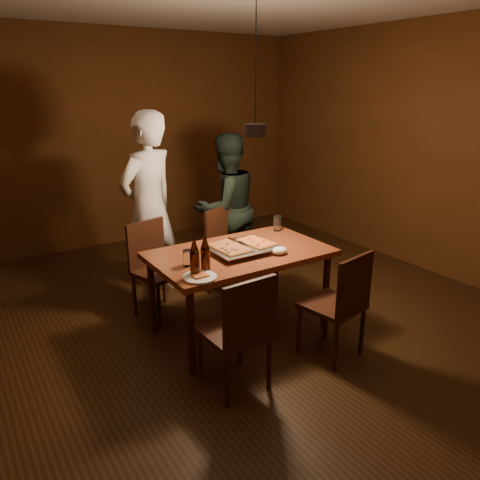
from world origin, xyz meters
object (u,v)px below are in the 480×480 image
beer_bottle_b (205,254)px  beer_bottle_a (195,258)px  diner_dark (226,208)px  chair_near_right (342,296)px  diner_white (149,208)px  pendant_lamp (255,129)px  dining_table (240,259)px  plate_slice (200,277)px  chair_far_right (227,243)px  pizza_tray (242,249)px  chair_near_left (241,324)px  chair_far_left (154,260)px

beer_bottle_b → beer_bottle_a: bearing=-160.8°
beer_bottle_a → diner_dark: bearing=51.4°
chair_near_right → diner_white: 2.11m
diner_dark → pendant_lamp: 1.51m
chair_near_right → beer_bottle_a: bearing=141.2°
dining_table → plate_slice: 0.66m
chair_far_right → pendant_lamp: (-0.19, -0.77, 1.22)m
dining_table → diner_dark: 1.26m
chair_far_right → dining_table: bearing=45.4°
chair_far_right → plate_slice: chair_far_right is taller
diner_dark → pendant_lamp: pendant_lamp is taller
diner_dark → chair_far_right: bearing=54.3°
pizza_tray → chair_far_right: bearing=71.4°
beer_bottle_b → plate_slice: 0.20m
chair_near_left → beer_bottle_a: size_ratio=1.75×
chair_near_right → beer_bottle_b: (-0.88, 0.58, 0.35)m
pizza_tray → pendant_lamp: size_ratio=0.50×
dining_table → diner_dark: size_ratio=0.93×
beer_bottle_b → diner_white: bearing=85.9°
pizza_tray → beer_bottle_b: bearing=-151.5°
chair_far_left → chair_near_left: size_ratio=1.07×
dining_table → chair_far_right: bearing=66.2°
beer_bottle_b → pendant_lamp: size_ratio=0.25×
beer_bottle_a → plate_slice: size_ratio=1.09×
chair_near_right → diner_dark: diner_dark is taller
pizza_tray → beer_bottle_b: (-0.47, -0.21, 0.11)m
beer_bottle_a → beer_bottle_b: 0.12m
beer_bottle_b → plate_slice: (-0.11, -0.11, -0.13)m
dining_table → pendant_lamp: size_ratio=1.36×
pizza_tray → plate_slice: bearing=-146.9°
chair_near_left → beer_bottle_a: 0.61m
pizza_tray → beer_bottle_b: size_ratio=2.01×
dining_table → diner_white: size_ratio=0.80×
chair_far_right → pizza_tray: chair_far_right is taller
pizza_tray → pendant_lamp: bearing=16.5°
pizza_tray → beer_bottle_a: bearing=-152.4°
pendant_lamp → chair_far_left: bearing=131.7°
pendant_lamp → plate_slice: bearing=-153.9°
chair_near_left → diner_dark: size_ratio=0.30×
chair_near_left → beer_bottle_a: bearing=98.9°
dining_table → pizza_tray: bearing=-48.2°
chair_far_left → plate_slice: 1.10m
beer_bottle_a → chair_near_right: bearing=-28.5°
chair_near_right → pendant_lamp: size_ratio=0.44×
pizza_tray → beer_bottle_a: size_ratio=1.98×
diner_dark → pizza_tray: bearing=59.4°
chair_far_right → chair_near_right: same height
chair_far_left → chair_near_right: 1.79m
beer_bottle_b → chair_far_right: bearing=51.6°
chair_far_right → pendant_lamp: bearing=55.2°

